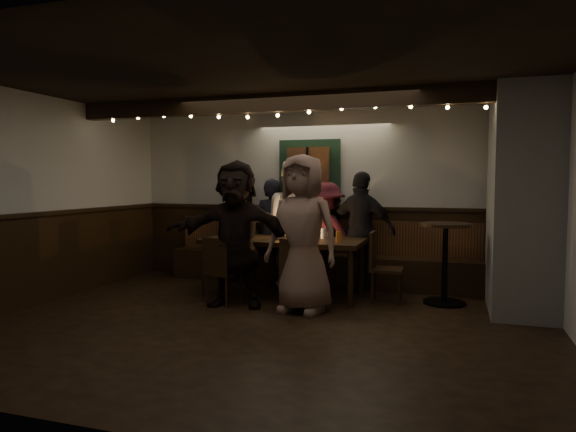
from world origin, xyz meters
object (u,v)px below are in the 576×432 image
(dining_table, at_px, (283,244))
(person_d, at_px, (326,235))
(chair_near_left, at_px, (220,267))
(chair_end, at_px, (380,262))
(person_b, at_px, (272,231))
(high_top, at_px, (445,253))
(person_e, at_px, (362,231))
(person_c, at_px, (291,223))
(person_f, at_px, (236,233))
(chair_near_right, at_px, (298,270))
(person_g, at_px, (303,233))
(person_a, at_px, (239,227))

(dining_table, bearing_deg, person_d, 59.03)
(chair_near_left, height_order, chair_end, chair_end)
(chair_end, distance_m, person_b, 1.86)
(high_top, relative_size, person_e, 0.61)
(person_c, bearing_deg, chair_end, 162.96)
(dining_table, xyz_separation_m, person_c, (-0.09, 0.63, 0.22))
(person_c, relative_size, person_f, 1.03)
(high_top, height_order, person_e, person_e)
(person_f, bearing_deg, chair_near_left, 178.63)
(chair_end, bearing_deg, high_top, 8.68)
(dining_table, bearing_deg, chair_near_right, -59.45)
(person_c, bearing_deg, high_top, 173.97)
(person_d, bearing_deg, chair_near_left, 71.80)
(person_c, bearing_deg, chair_near_left, 77.71)
(chair_end, bearing_deg, chair_near_right, -139.42)
(dining_table, height_order, chair_near_right, dining_table)
(chair_near_right, distance_m, person_c, 1.50)
(chair_end, distance_m, person_g, 1.19)
(person_d, xyz_separation_m, person_g, (0.07, -1.46, 0.17))
(chair_near_left, xyz_separation_m, person_f, (0.21, 0.02, 0.42))
(dining_table, height_order, person_e, person_e)
(chair_end, xyz_separation_m, person_d, (-0.87, 0.67, 0.25))
(chair_end, xyz_separation_m, person_a, (-2.26, 0.75, 0.32))
(chair_near_left, distance_m, person_c, 1.54)
(person_b, height_order, person_c, person_c)
(dining_table, distance_m, person_g, 0.93)
(person_a, bearing_deg, person_c, 172.59)
(person_b, bearing_deg, person_c, 162.75)
(high_top, bearing_deg, chair_end, -171.32)
(dining_table, height_order, person_c, person_c)
(person_c, height_order, person_d, person_c)
(person_e, relative_size, person_g, 0.90)
(high_top, distance_m, person_f, 2.60)
(chair_near_left, relative_size, person_g, 0.46)
(chair_near_left, distance_m, person_e, 2.11)
(dining_table, height_order, person_b, person_b)
(person_b, bearing_deg, dining_table, 119.03)
(person_c, distance_m, person_e, 1.04)
(chair_near_right, bearing_deg, person_g, -32.77)
(chair_near_left, height_order, person_c, person_c)
(dining_table, bearing_deg, person_f, -115.49)
(chair_near_left, height_order, person_e, person_e)
(chair_near_right, bearing_deg, chair_end, 40.58)
(chair_near_left, height_order, person_b, person_b)
(person_f, bearing_deg, person_e, 41.78)
(person_c, height_order, person_e, person_c)
(chair_near_right, bearing_deg, person_f, -177.08)
(person_g, bearing_deg, person_b, 130.94)
(chair_near_left, bearing_deg, person_c, 71.25)
(high_top, distance_m, person_a, 3.12)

